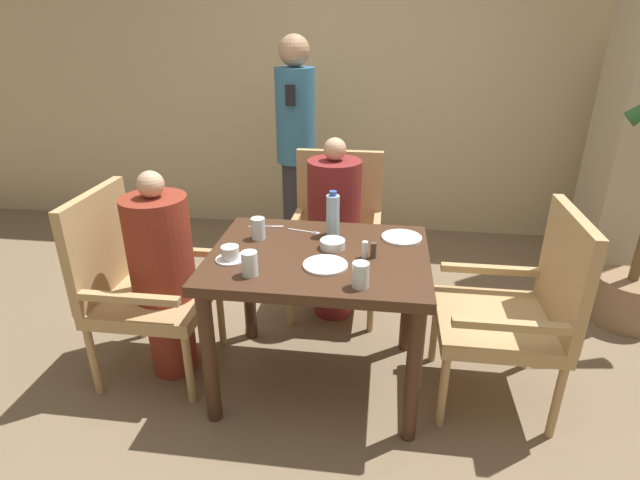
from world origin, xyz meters
The scene contains 21 objects.
ground_plane centered at (0.00, 0.00, 0.00)m, with size 16.00×16.00×0.00m, color #7A664C.
wall_back centered at (0.00, 2.21, 1.40)m, with size 8.00×0.06×2.80m.
dining_table centered at (0.00, 0.00, 0.63)m, with size 1.04×0.81×0.75m.
chair_left_side centered at (-0.95, 0.00, 0.53)m, with size 0.56×0.56×1.00m.
diner_in_left_chair centered at (-0.80, 0.00, 0.58)m, with size 0.32×0.32×1.12m.
chair_far_side centered at (0.00, 0.84, 0.53)m, with size 0.56×0.56×1.00m.
diner_in_far_chair centered at (0.00, 0.68, 0.59)m, with size 0.32×0.32×1.15m.
chair_right_side centered at (0.95, 0.00, 0.53)m, with size 0.56×0.56×1.00m.
standing_host centered at (-0.37, 1.48, 0.90)m, with size 0.29×0.32×1.68m.
plate_main_left centered at (0.39, 0.22, 0.75)m, with size 0.20×0.20×0.01m.
plate_main_right centered at (0.05, -0.13, 0.75)m, with size 0.20×0.20×0.01m.
teacup_with_saucer centered at (-0.39, -0.13, 0.78)m, with size 0.14×0.14×0.07m.
bowl_small centered at (0.06, 0.06, 0.77)m, with size 0.12×0.12×0.04m.
water_bottle centered at (0.04, 0.23, 0.86)m, with size 0.07×0.07×0.23m.
glass_tall_near centered at (-0.27, -0.26, 0.80)m, with size 0.07×0.07×0.11m.
glass_tall_mid centered at (0.21, -0.30, 0.80)m, with size 0.07×0.07×0.11m.
glass_tall_far centered at (-0.33, 0.13, 0.80)m, with size 0.07×0.07×0.11m.
salt_shaker centered at (0.22, -0.02, 0.79)m, with size 0.03×0.03×0.08m.
pepper_shaker centered at (0.26, -0.02, 0.78)m, with size 0.03×0.03×0.08m.
fork_beside_plate centered at (-0.09, 0.24, 0.75)m, with size 0.17×0.06×0.00m.
knife_beside_plate centered at (-0.31, 0.29, 0.75)m, with size 0.19×0.04×0.00m.
Camera 1 is at (0.29, -2.12, 1.76)m, focal length 28.00 mm.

